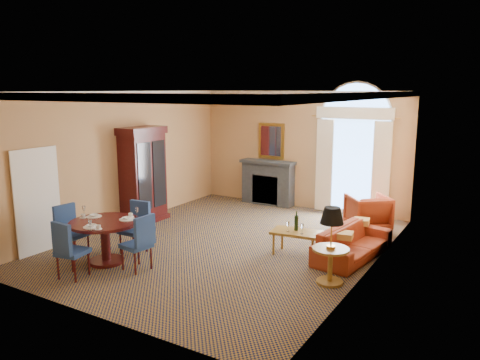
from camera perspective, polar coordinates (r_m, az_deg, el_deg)
The scene contains 12 objects.
ground at distance 10.10m, azimuth -1.47°, elevation -7.73°, with size 7.50×7.50×0.00m, color #141B3F.
room_envelope at distance 10.17m, azimuth 0.36°, elevation 6.87°, with size 6.04×7.52×3.45m.
armoire at distance 11.73m, azimuth -11.78°, elevation 0.42°, with size 0.67×1.20×2.35m.
dining_table at distance 9.20m, azimuth -16.14°, elevation -6.16°, with size 1.30×1.30×1.02m.
dining_chair_north at distance 9.68m, azimuth -12.48°, elevation -5.18°, with size 0.48×0.50×1.04m.
dining_chair_south at distance 8.63m, azimuth -20.28°, elevation -7.63°, with size 0.53×0.53×1.04m.
dining_chair_east at distance 8.66m, azimuth -12.04°, elevation -7.09°, with size 0.52×0.52×1.04m.
dining_chair_west at distance 9.78m, azimuth -20.07°, elevation -5.43°, with size 0.52×0.50×1.04m.
sofa at distance 9.46m, azimuth 13.61°, elevation -7.46°, with size 2.04×0.80×0.60m, color #9D381C.
armchair at distance 11.36m, azimuth 15.31°, elevation -3.82°, with size 0.88×0.91×0.83m, color #9D381C.
coffee_table at distance 9.34m, azimuth 6.93°, elevation -6.41°, with size 1.04×0.66×0.88m.
side_table at distance 8.01m, azimuth 11.07°, elevation -6.70°, with size 0.62×0.62×1.30m.
Camera 1 is at (5.14, -8.06, 3.25)m, focal length 35.00 mm.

